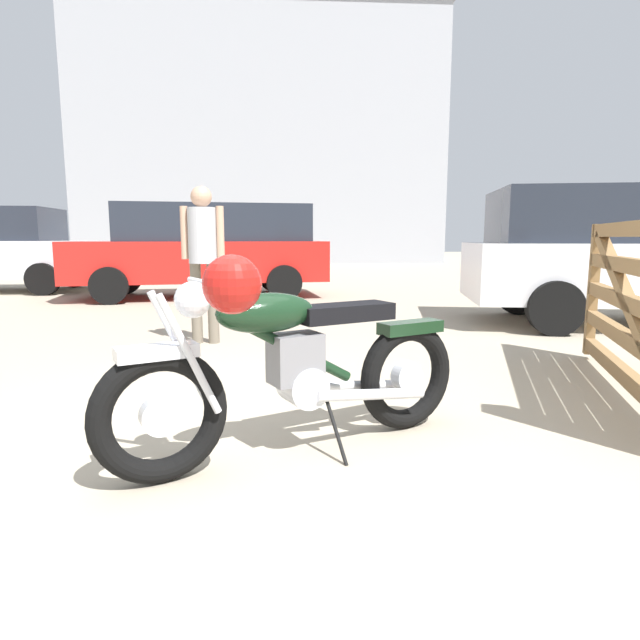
{
  "coord_description": "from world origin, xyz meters",
  "views": [
    {
      "loc": [
        0.33,
        -2.58,
        1.13
      ],
      "look_at": [
        0.43,
        1.39,
        0.51
      ],
      "focal_mm": 29.91,
      "sensor_mm": 36.0,
      "label": 1
    }
  ],
  "objects": [
    {
      "name": "bystander",
      "position": [
        -0.76,
        3.11,
        1.02
      ],
      "size": [
        0.46,
        0.3,
        1.66
      ],
      "rotation": [
        0.0,
        0.0,
        4.66
      ],
      "color": "#706656",
      "rests_on": "ground_plane"
    },
    {
      "name": "silver_sedan_mid",
      "position": [
        -1.59,
        7.69,
        0.94
      ],
      "size": [
        4.93,
        2.57,
        1.74
      ],
      "rotation": [
        0.0,
        0.0,
        3.32
      ],
      "color": "black",
      "rests_on": "ground_plane"
    },
    {
      "name": "industrial_building",
      "position": [
        -1.81,
        27.48,
        5.79
      ],
      "size": [
        16.94,
        14.43,
        22.9
      ],
      "rotation": [
        0.0,
        0.0,
        0.04
      ],
      "color": "#9EA0A8",
      "rests_on": "ground_plane"
    },
    {
      "name": "vintage_motorcycle",
      "position": [
        0.25,
        0.07,
        0.49
      ],
      "size": [
        1.88,
        1.15,
        1.07
      ],
      "rotation": [
        0.0,
        0.0,
        3.64
      ],
      "color": "black",
      "rests_on": "ground_plane"
    },
    {
      "name": "ground_plane",
      "position": [
        0.0,
        0.0,
        0.0
      ],
      "size": [
        80.0,
        80.0,
        0.0
      ],
      "primitive_type": "plane",
      "color": "tan"
    }
  ]
}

